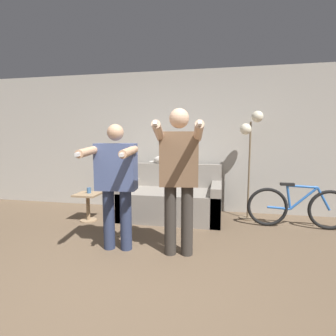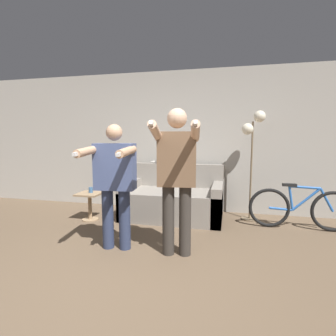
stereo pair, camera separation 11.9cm
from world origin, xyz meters
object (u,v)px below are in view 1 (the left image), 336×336
(person_left, at_px, (116,178))
(cat, at_px, (164,159))
(couch, at_px, (172,200))
(cup, at_px, (89,190))
(bicycle, at_px, (298,207))
(floor_lamp, at_px, (251,137))
(side_table, at_px, (88,201))
(person_right, at_px, (179,171))

(person_left, bearing_deg, cat, 78.63)
(couch, height_order, cat, cat)
(person_left, bearing_deg, cup, 127.15)
(couch, xyz_separation_m, cup, (-1.32, -0.43, 0.21))
(bicycle, bearing_deg, cat, 166.74)
(cup, height_order, bicycle, bicycle)
(floor_lamp, distance_m, side_table, 2.90)
(cat, distance_m, side_table, 1.53)
(person_left, bearing_deg, person_right, -4.71)
(floor_lamp, bearing_deg, person_left, -136.65)
(person_left, relative_size, person_right, 0.90)
(person_right, height_order, cat, person_right)
(couch, relative_size, cat, 3.31)
(cup, distance_m, bicycle, 3.31)
(person_left, distance_m, floor_lamp, 2.40)
(cat, xyz_separation_m, side_table, (-1.12, -0.82, -0.65))
(person_left, height_order, person_right, person_right)
(person_left, relative_size, cup, 16.61)
(side_table, height_order, cup, cup)
(cat, distance_m, bicycle, 2.34)
(person_left, relative_size, bicycle, 1.03)
(couch, relative_size, person_left, 1.09)
(person_right, xyz_separation_m, floor_lamp, (0.94, 1.61, 0.40))
(floor_lamp, relative_size, bicycle, 1.22)
(person_left, height_order, bicycle, person_left)
(person_left, height_order, cat, person_left)
(couch, relative_size, cup, 18.07)
(cat, bearing_deg, side_table, -143.51)
(couch, bearing_deg, cat, 119.90)
(couch, relative_size, floor_lamp, 0.92)
(couch, distance_m, floor_lamp, 1.70)
(floor_lamp, bearing_deg, side_table, -166.27)
(person_right, bearing_deg, floor_lamp, 52.35)
(couch, xyz_separation_m, floor_lamp, (1.29, 0.18, 1.10))
(person_left, xyz_separation_m, person_right, (0.76, 0.00, 0.10))
(person_right, xyz_separation_m, side_table, (-1.67, 0.97, -0.67))
(person_left, height_order, floor_lamp, floor_lamp)
(couch, xyz_separation_m, person_right, (0.35, -1.43, 0.70))
(cat, relative_size, cup, 5.46)
(couch, distance_m, cat, 0.80)
(couch, bearing_deg, person_right, -76.30)
(couch, distance_m, bicycle, 1.98)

